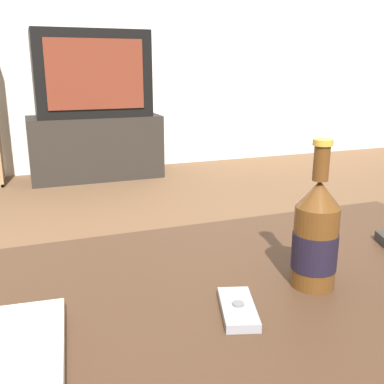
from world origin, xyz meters
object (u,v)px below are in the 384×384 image
(beer_bottle, at_px, (316,236))
(table_book, at_px, (7,357))
(tv_stand, at_px, (96,147))
(television, at_px, (91,74))
(cell_phone, at_px, (238,309))

(beer_bottle, distance_m, table_book, 0.50)
(tv_stand, distance_m, television, 0.53)
(television, distance_m, cell_phone, 2.83)
(cell_phone, bearing_deg, tv_stand, 103.26)
(television, height_order, table_book, television)
(cell_phone, bearing_deg, table_book, -160.70)
(television, relative_size, cell_phone, 6.34)
(beer_bottle, relative_size, cell_phone, 2.03)
(table_book, bearing_deg, television, 84.60)
(table_book, bearing_deg, beer_bottle, 11.06)
(television, height_order, beer_bottle, television)
(television, xyz_separation_m, beer_bottle, (-0.04, -2.77, -0.22))
(table_book, bearing_deg, tv_stand, 84.61)
(tv_stand, bearing_deg, table_book, -100.75)
(beer_bottle, height_order, table_book, beer_bottle)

